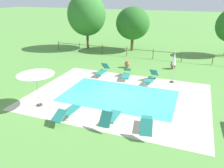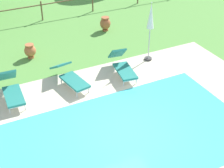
% 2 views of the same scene
% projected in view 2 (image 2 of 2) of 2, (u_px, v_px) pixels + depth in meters
% --- Properties ---
extents(ground_plane, '(160.00, 160.00, 0.00)m').
position_uv_depth(ground_plane, '(128.00, 136.00, 10.44)').
color(ground_plane, '#599342').
extents(pool_deck_paving, '(11.90, 8.78, 0.01)m').
position_uv_depth(pool_deck_paving, '(128.00, 136.00, 10.44)').
color(pool_deck_paving, beige).
rests_on(pool_deck_paving, ground).
extents(swimming_pool_water, '(7.68, 4.56, 0.01)m').
position_uv_depth(swimming_pool_water, '(128.00, 136.00, 10.44)').
color(swimming_pool_water, '#42CCD6').
rests_on(swimming_pool_water, ground).
extents(pool_coping_rim, '(8.16, 5.04, 0.01)m').
position_uv_depth(pool_coping_rim, '(128.00, 136.00, 10.44)').
color(pool_coping_rim, beige).
rests_on(pool_coping_rim, ground).
extents(sun_lounger_north_mid, '(0.88, 1.99, 0.93)m').
position_uv_depth(sun_lounger_north_mid, '(123.00, 66.00, 13.29)').
color(sun_lounger_north_mid, '#237A70').
rests_on(sun_lounger_north_mid, ground).
extents(sun_lounger_north_far, '(0.69, 1.94, 0.94)m').
position_uv_depth(sun_lounger_north_far, '(12.00, 90.00, 11.88)').
color(sun_lounger_north_far, '#237A70').
rests_on(sun_lounger_north_far, ground).
extents(sun_lounger_south_near_corner, '(0.95, 2.12, 0.76)m').
position_uv_depth(sun_lounger_south_near_corner, '(70.00, 77.00, 12.66)').
color(sun_lounger_south_near_corner, '#237A70').
rests_on(sun_lounger_south_near_corner, ground).
extents(patio_umbrella_closed_row_west, '(0.32, 0.32, 2.54)m').
position_uv_depth(patio_umbrella_closed_row_west, '(151.00, 20.00, 13.56)').
color(patio_umbrella_closed_row_west, '#383838').
rests_on(patio_umbrella_closed_row_west, ground).
extents(terracotta_urn_near_fence, '(0.53, 0.53, 0.71)m').
position_uv_depth(terracotta_urn_near_fence, '(105.00, 23.00, 16.85)').
color(terracotta_urn_near_fence, '#A85B38').
rests_on(terracotta_urn_near_fence, ground).
extents(terracotta_urn_by_tree, '(0.50, 0.50, 0.64)m').
position_uv_depth(terracotta_urn_by_tree, '(30.00, 51.00, 14.47)').
color(terracotta_urn_by_tree, '#B7663D').
rests_on(terracotta_urn_by_tree, ground).
extents(perimeter_fence, '(20.63, 0.08, 1.05)m').
position_uv_depth(perimeter_fence, '(13.00, 13.00, 17.27)').
color(perimeter_fence, brown).
rests_on(perimeter_fence, ground).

